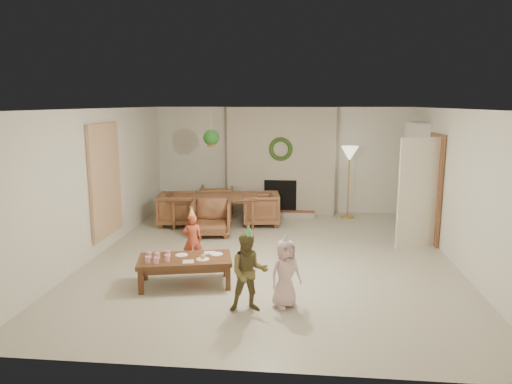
# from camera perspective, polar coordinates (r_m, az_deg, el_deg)

# --- Properties ---
(floor) EXTENTS (7.00, 7.00, 0.00)m
(floor) POSITION_cam_1_polar(r_m,az_deg,el_deg) (8.12, 1.84, -7.87)
(floor) COLOR #B7B29E
(floor) RESTS_ON ground
(ceiling) EXTENTS (7.00, 7.00, 0.00)m
(ceiling) POSITION_cam_1_polar(r_m,az_deg,el_deg) (7.69, 1.96, 10.06)
(ceiling) COLOR white
(ceiling) RESTS_ON wall_back
(wall_back) EXTENTS (7.00, 0.00, 7.00)m
(wall_back) POSITION_cam_1_polar(r_m,az_deg,el_deg) (11.27, 3.10, 3.91)
(wall_back) COLOR silver
(wall_back) RESTS_ON floor
(wall_front) EXTENTS (7.00, 0.00, 7.00)m
(wall_front) POSITION_cam_1_polar(r_m,az_deg,el_deg) (4.42, -1.19, -6.96)
(wall_front) COLOR silver
(wall_front) RESTS_ON floor
(wall_left) EXTENTS (0.00, 7.00, 7.00)m
(wall_left) POSITION_cam_1_polar(r_m,az_deg,el_deg) (8.55, -18.60, 1.16)
(wall_left) COLOR silver
(wall_left) RESTS_ON floor
(wall_right) EXTENTS (0.00, 7.00, 7.00)m
(wall_right) POSITION_cam_1_polar(r_m,az_deg,el_deg) (8.18, 23.36, 0.42)
(wall_right) COLOR silver
(wall_right) RESTS_ON floor
(fireplace_mass) EXTENTS (2.50, 0.40, 2.50)m
(fireplace_mass) POSITION_cam_1_polar(r_m,az_deg,el_deg) (11.07, 3.05, 3.78)
(fireplace_mass) COLOR #552E16
(fireplace_mass) RESTS_ON floor
(fireplace_hearth) EXTENTS (1.60, 0.30, 0.12)m
(fireplace_hearth) POSITION_cam_1_polar(r_m,az_deg,el_deg) (10.94, 2.90, -2.64)
(fireplace_hearth) COLOR maroon
(fireplace_hearth) RESTS_ON floor
(fireplace_firebox) EXTENTS (0.75, 0.12, 0.75)m
(fireplace_firebox) POSITION_cam_1_polar(r_m,az_deg,el_deg) (11.02, 2.97, -0.46)
(fireplace_firebox) COLOR black
(fireplace_firebox) RESTS_ON floor
(fireplace_wreath) EXTENTS (0.54, 0.10, 0.54)m
(fireplace_wreath) POSITION_cam_1_polar(r_m,az_deg,el_deg) (10.81, 3.01, 5.22)
(fireplace_wreath) COLOR #264419
(fireplace_wreath) RESTS_ON fireplace_mass
(floor_lamp_base) EXTENTS (0.31, 0.31, 0.03)m
(floor_lamp_base) POSITION_cam_1_polar(r_m,az_deg,el_deg) (11.03, 11.02, -2.94)
(floor_lamp_base) COLOR gold
(floor_lamp_base) RESTS_ON floor
(floor_lamp_post) EXTENTS (0.03, 0.03, 1.47)m
(floor_lamp_post) POSITION_cam_1_polar(r_m,az_deg,el_deg) (10.88, 11.16, 0.88)
(floor_lamp_post) COLOR gold
(floor_lamp_post) RESTS_ON floor
(floor_lamp_shade) EXTENTS (0.39, 0.39, 0.33)m
(floor_lamp_shade) POSITION_cam_1_polar(r_m,az_deg,el_deg) (10.79, 11.29, 4.59)
(floor_lamp_shade) COLOR beige
(floor_lamp_shade) RESTS_ON floor_lamp_post
(bookshelf_carcass) EXTENTS (0.30, 1.00, 2.20)m
(bookshelf_carcass) POSITION_cam_1_polar(r_m,az_deg,el_deg) (10.35, 18.68, 1.90)
(bookshelf_carcass) COLOR white
(bookshelf_carcass) RESTS_ON floor
(bookshelf_shelf_a) EXTENTS (0.30, 0.92, 0.03)m
(bookshelf_shelf_a) POSITION_cam_1_polar(r_m,az_deg,el_deg) (10.46, 18.36, -1.61)
(bookshelf_shelf_a) COLOR white
(bookshelf_shelf_a) RESTS_ON bookshelf_carcass
(bookshelf_shelf_b) EXTENTS (0.30, 0.92, 0.03)m
(bookshelf_shelf_b) POSITION_cam_1_polar(r_m,az_deg,el_deg) (10.39, 18.49, 0.55)
(bookshelf_shelf_b) COLOR white
(bookshelf_shelf_b) RESTS_ON bookshelf_carcass
(bookshelf_shelf_c) EXTENTS (0.30, 0.92, 0.03)m
(bookshelf_shelf_c) POSITION_cam_1_polar(r_m,az_deg,el_deg) (10.33, 18.62, 2.73)
(bookshelf_shelf_c) COLOR white
(bookshelf_shelf_c) RESTS_ON bookshelf_carcass
(bookshelf_shelf_d) EXTENTS (0.30, 0.92, 0.03)m
(bookshelf_shelf_d) POSITION_cam_1_polar(r_m,az_deg,el_deg) (10.28, 18.76, 4.94)
(bookshelf_shelf_d) COLOR white
(bookshelf_shelf_d) RESTS_ON bookshelf_carcass
(books_row_lower) EXTENTS (0.20, 0.40, 0.24)m
(books_row_lower) POSITION_cam_1_polar(r_m,az_deg,el_deg) (10.29, 18.48, -1.03)
(books_row_lower) COLOR #9E301D
(books_row_lower) RESTS_ON bookshelf_shelf_a
(books_row_mid) EXTENTS (0.20, 0.44, 0.24)m
(books_row_mid) POSITION_cam_1_polar(r_m,az_deg,el_deg) (10.41, 18.37, 1.35)
(books_row_mid) COLOR #26418E
(books_row_mid) RESTS_ON bookshelf_shelf_b
(books_row_upper) EXTENTS (0.20, 0.36, 0.22)m
(books_row_upper) POSITION_cam_1_polar(r_m,az_deg,el_deg) (10.21, 18.68, 3.38)
(books_row_upper) COLOR #A16122
(books_row_upper) RESTS_ON bookshelf_shelf_c
(door_frame) EXTENTS (0.05, 0.86, 2.04)m
(door_frame) POSITION_cam_1_polar(r_m,az_deg,el_deg) (9.34, 20.84, 0.36)
(door_frame) COLOR brown
(door_frame) RESTS_ON floor
(door_leaf) EXTENTS (0.77, 0.32, 2.00)m
(door_leaf) POSITION_cam_1_polar(r_m,az_deg,el_deg) (8.89, 19.09, -0.16)
(door_leaf) COLOR beige
(door_leaf) RESTS_ON floor
(curtain_panel) EXTENTS (0.06, 1.20, 2.00)m
(curtain_panel) POSITION_cam_1_polar(r_m,az_deg,el_deg) (8.71, -17.83, 1.37)
(curtain_panel) COLOR beige
(curtain_panel) RESTS_ON wall_left
(dining_table) EXTENTS (1.93, 1.22, 0.64)m
(dining_table) POSITION_cam_1_polar(r_m,az_deg,el_deg) (10.14, -5.07, -2.24)
(dining_table) COLOR brown
(dining_table) RESTS_ON floor
(dining_chair_near) EXTENTS (0.84, 0.86, 0.71)m
(dining_chair_near) POSITION_cam_1_polar(r_m,az_deg,el_deg) (9.35, -5.41, -3.14)
(dining_chair_near) COLOR brown
(dining_chair_near) RESTS_ON floor
(dining_chair_far) EXTENTS (0.84, 0.86, 0.71)m
(dining_chair_far) POSITION_cam_1_polar(r_m,az_deg,el_deg) (10.91, -4.78, -1.12)
(dining_chair_far) COLOR brown
(dining_chair_far) RESTS_ON floor
(dining_chair_left) EXTENTS (0.86, 0.84, 0.71)m
(dining_chair_left) POSITION_cam_1_polar(r_m,az_deg,el_deg) (10.22, -9.55, -2.05)
(dining_chair_left) COLOR brown
(dining_chair_left) RESTS_ON floor
(dining_chair_right) EXTENTS (0.86, 0.84, 0.71)m
(dining_chair_right) POSITION_cam_1_polar(r_m,az_deg,el_deg) (10.11, 0.59, -2.04)
(dining_chair_right) COLOR brown
(dining_chair_right) RESTS_ON floor
(hanging_plant_cord) EXTENTS (0.01, 0.01, 0.70)m
(hanging_plant_cord) POSITION_cam_1_polar(r_m,az_deg,el_deg) (9.36, -5.48, 8.00)
(hanging_plant_cord) COLOR tan
(hanging_plant_cord) RESTS_ON ceiling
(hanging_plant_pot) EXTENTS (0.16, 0.16, 0.12)m
(hanging_plant_pot) POSITION_cam_1_polar(r_m,az_deg,el_deg) (9.39, -5.44, 5.87)
(hanging_plant_pot) COLOR brown
(hanging_plant_pot) RESTS_ON hanging_plant_cord
(hanging_plant_foliage) EXTENTS (0.32, 0.32, 0.32)m
(hanging_plant_foliage) POSITION_cam_1_polar(r_m,az_deg,el_deg) (9.38, -5.45, 6.60)
(hanging_plant_foliage) COLOR #184818
(hanging_plant_foliage) RESTS_ON hanging_plant_pot
(coffee_table_top) EXTENTS (1.43, 0.93, 0.06)m
(coffee_table_top) POSITION_cam_1_polar(r_m,az_deg,el_deg) (6.89, -8.62, -8.14)
(coffee_table_top) COLOR brown
(coffee_table_top) RESTS_ON floor
(coffee_table_apron) EXTENTS (1.31, 0.81, 0.08)m
(coffee_table_apron) POSITION_cam_1_polar(r_m,az_deg,el_deg) (6.91, -8.60, -8.69)
(coffee_table_apron) COLOR brown
(coffee_table_apron) RESTS_ON floor
(coffee_leg_fl) EXTENTS (0.09, 0.09, 0.35)m
(coffee_leg_fl) POSITION_cam_1_polar(r_m,az_deg,el_deg) (6.75, -13.81, -10.57)
(coffee_leg_fl) COLOR brown
(coffee_leg_fl) RESTS_ON floor
(coffee_leg_fr) EXTENTS (0.09, 0.09, 0.35)m
(coffee_leg_fr) POSITION_cam_1_polar(r_m,az_deg,el_deg) (6.71, -3.42, -10.40)
(coffee_leg_fr) COLOR brown
(coffee_leg_fr) RESTS_ON floor
(coffee_leg_bl) EXTENTS (0.09, 0.09, 0.35)m
(coffee_leg_bl) POSITION_cam_1_polar(r_m,az_deg,el_deg) (7.26, -13.31, -9.03)
(coffee_leg_bl) COLOR brown
(coffee_leg_bl) RESTS_ON floor
(coffee_leg_br) EXTENTS (0.09, 0.09, 0.35)m
(coffee_leg_br) POSITION_cam_1_polar(r_m,az_deg,el_deg) (7.22, -3.69, -8.86)
(coffee_leg_br) COLOR brown
(coffee_leg_br) RESTS_ON floor
(cup_a) EXTENTS (0.09, 0.09, 0.09)m
(cup_a) POSITION_cam_1_polar(r_m,az_deg,el_deg) (6.76, -13.02, -8.00)
(cup_a) COLOR white
(cup_a) RESTS_ON coffee_table_top
(cup_b) EXTENTS (0.09, 0.09, 0.09)m
(cup_b) POSITION_cam_1_polar(r_m,az_deg,el_deg) (6.95, -12.85, -7.46)
(cup_b) COLOR white
(cup_b) RESTS_ON coffee_table_top
(cup_c) EXTENTS (0.09, 0.09, 0.09)m
(cup_c) POSITION_cam_1_polar(r_m,az_deg,el_deg) (6.70, -12.02, -8.13)
(cup_c) COLOR white
(cup_c) RESTS_ON coffee_table_top
(cup_d) EXTENTS (0.09, 0.09, 0.09)m
(cup_d) POSITION_cam_1_polar(r_m,az_deg,el_deg) (6.89, -11.88, -7.58)
(cup_d) COLOR white
(cup_d) RESTS_ON coffee_table_top
(cup_e) EXTENTS (0.09, 0.09, 0.09)m
(cup_e) POSITION_cam_1_polar(r_m,az_deg,el_deg) (6.76, -10.75, -7.89)
(cup_e) COLOR white
(cup_e) RESTS_ON coffee_table_top
(cup_f) EXTENTS (0.09, 0.09, 0.09)m
(cup_f) POSITION_cam_1_polar(r_m,az_deg,el_deg) (6.96, -10.64, -7.36)
(cup_f) COLOR white
(cup_f) RESTS_ON coffee_table_top
(plate_a) EXTENTS (0.22, 0.22, 0.01)m
(plate_a) POSITION_cam_1_polar(r_m,az_deg,el_deg) (7.00, -9.02, -7.55)
(plate_a) COLOR white
(plate_a) RESTS_ON coffee_table_top
(plate_b) EXTENTS (0.22, 0.22, 0.01)m
(plate_b) POSITION_cam_1_polar(r_m,az_deg,el_deg) (6.78, -6.48, -8.09)
(plate_b) COLOR white
(plate_b) RESTS_ON coffee_table_top
(plate_c) EXTENTS (0.22, 0.22, 0.01)m
(plate_c) POSITION_cam_1_polar(r_m,az_deg,el_deg) (6.98, -4.81, -7.51)
(plate_c) COLOR white
(plate_c) RESTS_ON coffee_table_top
(food_scoop) EXTENTS (0.09, 0.09, 0.07)m
(food_scoop) POSITION_cam_1_polar(r_m,az_deg,el_deg) (6.77, -6.49, -7.78)
(food_scoop) COLOR tan
(food_scoop) RESTS_ON plate_b
(napkin_left) EXTENTS (0.18, 0.18, 0.01)m
(napkin_left) POSITION_cam_1_polar(r_m,az_deg,el_deg) (6.71, -8.23, -8.36)
(napkin_left) COLOR #DDA2AF
(napkin_left) RESTS_ON coffee_table_top
(napkin_right) EXTENTS (0.18, 0.18, 0.01)m
(napkin_right) POSITION_cam_1_polar(r_m,az_deg,el_deg) (7.05, -5.67, -7.34)
(napkin_right) COLOR #DDA2AF
(napkin_right) RESTS_ON coffee_table_top
(child_red) EXTENTS (0.36, 0.28, 0.86)m
(child_red) POSITION_cam_1_polar(r_m,az_deg,el_deg) (7.64, -7.72, -5.80)
(child_red) COLOR #B14126
(child_red) RESTS_ON floor
(party_hat_red) EXTENTS (0.13, 0.13, 0.16)m
(party_hat_red) POSITION_cam_1_polar(r_m,az_deg,el_deg) (7.52, -7.81, -2.41)
(party_hat_red) COLOR #DADB49
(party_hat_red) RESTS_ON child_red
(child_plaid) EXTENTS (0.56, 0.47, 1.01)m
(child_plaid) POSITION_cam_1_polar(r_m,az_deg,el_deg) (5.96, -0.88, -9.73)
(child_plaid) COLOR brown
(child_plaid) RESTS_ON floor
(party_hat_plaid) EXTENTS (0.14, 0.14, 0.17)m
(party_hat_plaid) POSITION_cam_1_polar(r_m,az_deg,el_deg) (5.79, -0.90, -4.68)
(party_hat_plaid) COLOR #51BF58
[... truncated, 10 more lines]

